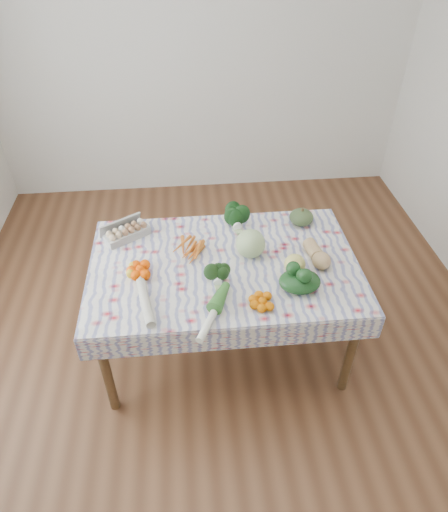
{
  "coord_description": "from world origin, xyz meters",
  "views": [
    {
      "loc": [
        -0.21,
        -2.14,
        2.59
      ],
      "look_at": [
        0.0,
        0.0,
        0.82
      ],
      "focal_mm": 32.0,
      "sensor_mm": 36.0,
      "label": 1
    }
  ],
  "objects_px": {
    "butternut_squash": "(317,253)",
    "cabbage": "(251,244)",
    "kabocha_squash": "(301,217)",
    "egg_carton": "(127,233)",
    "grapefruit": "(295,264)",
    "dining_table": "(224,273)"
  },
  "relations": [
    {
      "from": "butternut_squash",
      "to": "cabbage",
      "type": "bearing_deg",
      "value": 157.84
    },
    {
      "from": "kabocha_squash",
      "to": "cabbage",
      "type": "height_order",
      "value": "cabbage"
    },
    {
      "from": "egg_carton",
      "to": "butternut_squash",
      "type": "relative_size",
      "value": 1.21
    },
    {
      "from": "kabocha_squash",
      "to": "grapefruit",
      "type": "height_order",
      "value": "grapefruit"
    },
    {
      "from": "dining_table",
      "to": "grapefruit",
      "type": "xyz_separation_m",
      "value": [
        0.41,
        -0.13,
        0.15
      ]
    },
    {
      "from": "egg_carton",
      "to": "grapefruit",
      "type": "relative_size",
      "value": 2.34
    },
    {
      "from": "egg_carton",
      "to": "kabocha_squash",
      "type": "bearing_deg",
      "value": -29.84
    },
    {
      "from": "kabocha_squash",
      "to": "cabbage",
      "type": "bearing_deg",
      "value": -142.19
    },
    {
      "from": "dining_table",
      "to": "kabocha_squash",
      "type": "height_order",
      "value": "kabocha_squash"
    },
    {
      "from": "cabbage",
      "to": "kabocha_squash",
      "type": "bearing_deg",
      "value": 37.81
    },
    {
      "from": "kabocha_squash",
      "to": "cabbage",
      "type": "relative_size",
      "value": 0.9
    },
    {
      "from": "dining_table",
      "to": "butternut_squash",
      "type": "relative_size",
      "value": 6.51
    },
    {
      "from": "kabocha_squash",
      "to": "grapefruit",
      "type": "relative_size",
      "value": 1.29
    },
    {
      "from": "dining_table",
      "to": "grapefruit",
      "type": "distance_m",
      "value": 0.45
    },
    {
      "from": "dining_table",
      "to": "grapefruit",
      "type": "bearing_deg",
      "value": -16.94
    },
    {
      "from": "butternut_squash",
      "to": "egg_carton",
      "type": "bearing_deg",
      "value": 154.24
    },
    {
      "from": "kabocha_squash",
      "to": "butternut_squash",
      "type": "height_order",
      "value": "butternut_squash"
    },
    {
      "from": "dining_table",
      "to": "egg_carton",
      "type": "distance_m",
      "value": 0.7
    },
    {
      "from": "cabbage",
      "to": "grapefruit",
      "type": "bearing_deg",
      "value": -38.22
    },
    {
      "from": "kabocha_squash",
      "to": "dining_table",
      "type": "bearing_deg",
      "value": -146.85
    },
    {
      "from": "egg_carton",
      "to": "butternut_squash",
      "type": "distance_m",
      "value": 1.23
    },
    {
      "from": "dining_table",
      "to": "cabbage",
      "type": "distance_m",
      "value": 0.25
    }
  ]
}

